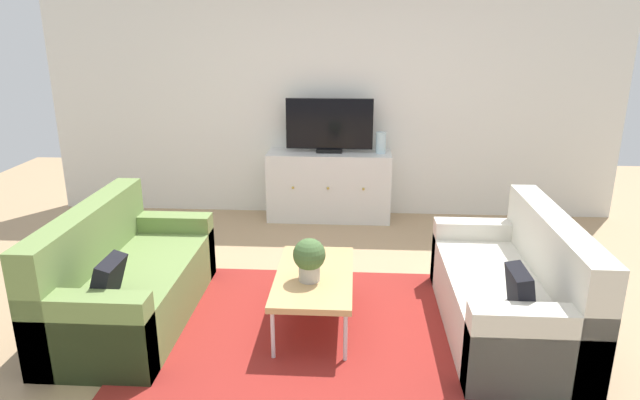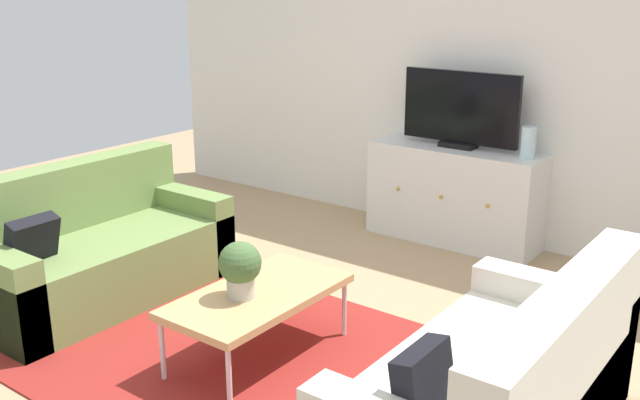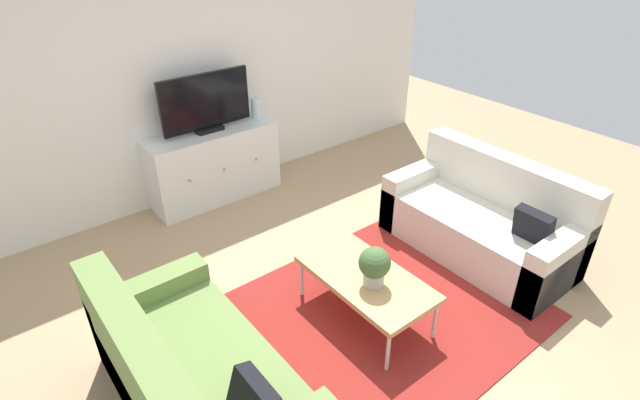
# 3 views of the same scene
# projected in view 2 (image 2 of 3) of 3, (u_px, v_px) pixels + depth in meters

# --- Properties ---
(ground_plane) EXTENTS (10.00, 10.00, 0.00)m
(ground_plane) POSITION_uv_depth(u_px,v_px,m) (270.00, 352.00, 4.10)
(ground_plane) COLOR tan
(wall_back) EXTENTS (6.40, 0.12, 2.70)m
(wall_back) POSITION_uv_depth(u_px,v_px,m) (479.00, 69.00, 5.65)
(wall_back) COLOR silver
(wall_back) RESTS_ON ground_plane
(area_rug) EXTENTS (2.50, 1.90, 0.01)m
(area_rug) POSITION_uv_depth(u_px,v_px,m) (252.00, 361.00, 3.98)
(area_rug) COLOR maroon
(area_rug) RESTS_ON ground_plane
(couch_left_side) EXTENTS (0.81, 1.67, 0.87)m
(couch_left_side) POSITION_uv_depth(u_px,v_px,m) (93.00, 254.00, 4.76)
(couch_left_side) COLOR olive
(couch_left_side) RESTS_ON ground_plane
(couch_right_side) EXTENTS (0.81, 1.67, 0.87)m
(couch_right_side) POSITION_uv_depth(u_px,v_px,m) (505.00, 399.00, 3.11)
(couch_right_side) COLOR beige
(couch_right_side) RESTS_ON ground_plane
(coffee_table) EXTENTS (0.56, 1.05, 0.40)m
(coffee_table) POSITION_uv_depth(u_px,v_px,m) (258.00, 297.00, 3.93)
(coffee_table) COLOR tan
(coffee_table) RESTS_ON ground_plane
(potted_plant) EXTENTS (0.23, 0.23, 0.31)m
(potted_plant) POSITION_uv_depth(u_px,v_px,m) (240.00, 267.00, 3.81)
(potted_plant) COLOR #B7B2A8
(potted_plant) RESTS_ON coffee_table
(tv_console) EXTENTS (1.37, 0.47, 0.77)m
(tv_console) POSITION_uv_depth(u_px,v_px,m) (454.00, 195.00, 5.73)
(tv_console) COLOR silver
(tv_console) RESTS_ON ground_plane
(flat_screen_tv) EXTENTS (0.95, 0.16, 0.59)m
(flat_screen_tv) POSITION_uv_depth(u_px,v_px,m) (460.00, 110.00, 5.55)
(flat_screen_tv) COLOR black
(flat_screen_tv) RESTS_ON tv_console
(glass_vase) EXTENTS (0.11, 0.11, 0.23)m
(glass_vase) POSITION_uv_depth(u_px,v_px,m) (528.00, 143.00, 5.26)
(glass_vase) COLOR silver
(glass_vase) RESTS_ON tv_console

